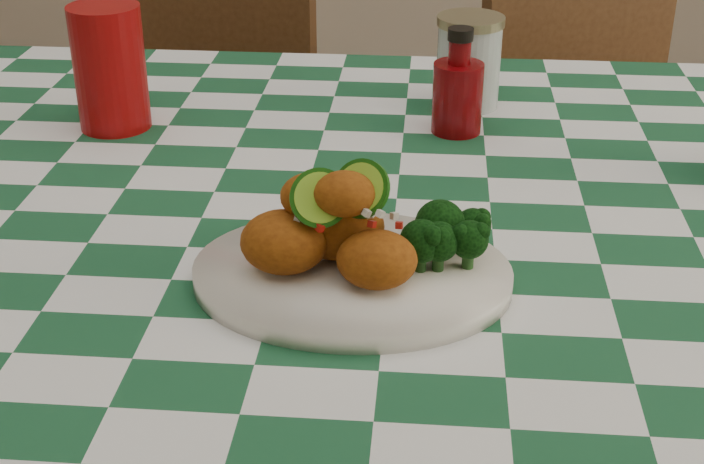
# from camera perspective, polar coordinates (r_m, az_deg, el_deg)

# --- Properties ---
(plate) EXTENTS (0.30, 0.24, 0.02)m
(plate) POSITION_cam_1_polar(r_m,az_deg,el_deg) (0.92, 0.00, -2.55)
(plate) COLOR silver
(plate) RESTS_ON dining_table
(fried_chicken_pile) EXTENTS (0.15, 0.11, 0.10)m
(fried_chicken_pile) POSITION_cam_1_polar(r_m,az_deg,el_deg) (0.89, -0.37, 0.68)
(fried_chicken_pile) COLOR #93460E
(fried_chicken_pile) RESTS_ON plate
(broccoli_side) EXTENTS (0.07, 0.07, 0.05)m
(broccoli_side) POSITION_cam_1_polar(r_m,az_deg,el_deg) (0.91, 5.54, -0.40)
(broccoli_side) COLOR black
(broccoli_side) RESTS_ON plate
(red_tumbler) EXTENTS (0.10, 0.10, 0.16)m
(red_tumbler) POSITION_cam_1_polar(r_m,az_deg,el_deg) (1.29, -13.91, 9.26)
(red_tumbler) COLOR #8F0708
(red_tumbler) RESTS_ON dining_table
(ketchup_bottle) EXTENTS (0.08, 0.08, 0.14)m
(ketchup_bottle) POSITION_cam_1_polar(r_m,az_deg,el_deg) (1.25, 6.20, 8.73)
(ketchup_bottle) COLOR #650507
(ketchup_bottle) RESTS_ON dining_table
(mason_jar) EXTENTS (0.12, 0.12, 0.12)m
(mason_jar) POSITION_cam_1_polar(r_m,az_deg,el_deg) (1.35, 6.80, 9.81)
(mason_jar) COLOR #B2BCBA
(mason_jar) RESTS_ON dining_table
(wooden_chair_left) EXTENTS (0.47, 0.48, 0.86)m
(wooden_chair_left) POSITION_cam_1_polar(r_m,az_deg,el_deg) (1.90, -9.41, 1.43)
(wooden_chair_left) COLOR #472814
(wooden_chair_left) RESTS_ON ground
(wooden_chair_right) EXTENTS (0.53, 0.54, 0.86)m
(wooden_chair_right) POSITION_cam_1_polar(r_m,az_deg,el_deg) (1.89, 14.92, 0.85)
(wooden_chair_right) COLOR #472814
(wooden_chair_right) RESTS_ON ground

